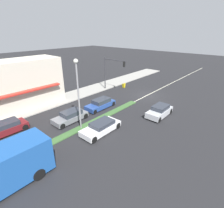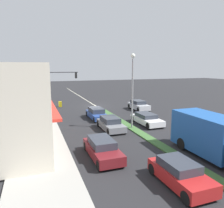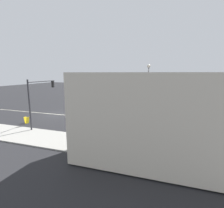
{
  "view_description": "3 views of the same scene",
  "coord_description": "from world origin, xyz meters",
  "px_view_note": "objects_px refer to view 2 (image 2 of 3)",
  "views": [
    {
      "loc": [
        -13.49,
        24.23,
        9.94
      ],
      "look_at": [
        -0.85,
        9.86,
        1.8
      ],
      "focal_mm": 28.0,
      "sensor_mm": 36.0,
      "label": 1
    },
    {
      "loc": [
        9.26,
        33.55,
        6.24
      ],
      "look_at": [
        -0.42,
        6.96,
        1.35
      ],
      "focal_mm": 35.0,
      "sensor_mm": 36.0,
      "label": 2
    },
    {
      "loc": [
        22.45,
        16.81,
        6.42
      ],
      "look_at": [
        -1.25,
        8.78,
        1.94
      ],
      "focal_mm": 28.0,
      "sensor_mm": 36.0,
      "label": 3
    }
  ],
  "objects_px": {
    "pedestrian": "(25,121)",
    "suv_grey": "(111,124)",
    "van_white": "(147,119)",
    "sedan_silver": "(139,105)",
    "delivery_truck": "(216,138)",
    "street_lamp": "(133,81)",
    "hatchback_red": "(180,174)",
    "sedan_maroon": "(102,149)",
    "warning_aframe_sign": "(60,104)",
    "coupe_blue": "(97,114)",
    "traffic_signal_main": "(56,83)"
  },
  "relations": [
    {
      "from": "pedestrian",
      "to": "warning_aframe_sign",
      "type": "height_order",
      "value": "pedestrian"
    },
    {
      "from": "warning_aframe_sign",
      "to": "sedan_maroon",
      "type": "distance_m",
      "value": 20.45
    },
    {
      "from": "traffic_signal_main",
      "to": "hatchback_red",
      "type": "relative_size",
      "value": 1.44
    },
    {
      "from": "pedestrian",
      "to": "warning_aframe_sign",
      "type": "relative_size",
      "value": 1.98
    },
    {
      "from": "pedestrian",
      "to": "suv_grey",
      "type": "relative_size",
      "value": 0.4
    },
    {
      "from": "traffic_signal_main",
      "to": "sedan_maroon",
      "type": "bearing_deg",
      "value": 93.64
    },
    {
      "from": "van_white",
      "to": "sedan_silver",
      "type": "bearing_deg",
      "value": -110.49
    },
    {
      "from": "delivery_truck",
      "to": "suv_grey",
      "type": "bearing_deg",
      "value": -63.82
    },
    {
      "from": "street_lamp",
      "to": "traffic_signal_main",
      "type": "bearing_deg",
      "value": -62.63
    },
    {
      "from": "sedan_maroon",
      "to": "van_white",
      "type": "distance_m",
      "value": 9.88
    },
    {
      "from": "pedestrian",
      "to": "suv_grey",
      "type": "height_order",
      "value": "pedestrian"
    },
    {
      "from": "warning_aframe_sign",
      "to": "suv_grey",
      "type": "xyz_separation_m",
      "value": [
        -3.21,
        14.32,
        0.19
      ]
    },
    {
      "from": "pedestrian",
      "to": "hatchback_red",
      "type": "height_order",
      "value": "pedestrian"
    },
    {
      "from": "van_white",
      "to": "sedan_maroon",
      "type": "bearing_deg",
      "value": 43.21
    },
    {
      "from": "sedan_silver",
      "to": "suv_grey",
      "type": "bearing_deg",
      "value": 48.46
    },
    {
      "from": "delivery_truck",
      "to": "suv_grey",
      "type": "relative_size",
      "value": 1.82
    },
    {
      "from": "suv_grey",
      "to": "sedan_silver",
      "type": "bearing_deg",
      "value": -131.54
    },
    {
      "from": "delivery_truck",
      "to": "van_white",
      "type": "relative_size",
      "value": 1.68
    },
    {
      "from": "traffic_signal_main",
      "to": "sedan_silver",
      "type": "distance_m",
      "value": 12.08
    },
    {
      "from": "coupe_blue",
      "to": "sedan_maroon",
      "type": "distance_m",
      "value": 11.48
    },
    {
      "from": "delivery_truck",
      "to": "hatchback_red",
      "type": "bearing_deg",
      "value": 24.18
    },
    {
      "from": "street_lamp",
      "to": "sedan_silver",
      "type": "height_order",
      "value": "street_lamp"
    },
    {
      "from": "coupe_blue",
      "to": "sedan_maroon",
      "type": "bearing_deg",
      "value": 75.88
    },
    {
      "from": "traffic_signal_main",
      "to": "sedan_silver",
      "type": "bearing_deg",
      "value": 162.84
    },
    {
      "from": "warning_aframe_sign",
      "to": "delivery_truck",
      "type": "distance_m",
      "value": 24.5
    },
    {
      "from": "suv_grey",
      "to": "pedestrian",
      "type": "bearing_deg",
      "value": -16.36
    },
    {
      "from": "delivery_truck",
      "to": "sedan_maroon",
      "type": "xyz_separation_m",
      "value": [
        7.2,
        -2.82,
        -0.83
      ]
    },
    {
      "from": "warning_aframe_sign",
      "to": "sedan_maroon",
      "type": "relative_size",
      "value": 0.19
    },
    {
      "from": "van_white",
      "to": "delivery_truck",
      "type": "bearing_deg",
      "value": 90.0
    },
    {
      "from": "suv_grey",
      "to": "van_white",
      "type": "height_order",
      "value": "suv_grey"
    },
    {
      "from": "warning_aframe_sign",
      "to": "hatchback_red",
      "type": "distance_m",
      "value": 25.45
    },
    {
      "from": "street_lamp",
      "to": "hatchback_red",
      "type": "height_order",
      "value": "street_lamp"
    },
    {
      "from": "traffic_signal_main",
      "to": "street_lamp",
      "type": "distance_m",
      "value": 13.35
    },
    {
      "from": "suv_grey",
      "to": "van_white",
      "type": "relative_size",
      "value": 0.93
    },
    {
      "from": "traffic_signal_main",
      "to": "coupe_blue",
      "type": "relative_size",
      "value": 1.27
    },
    {
      "from": "pedestrian",
      "to": "warning_aframe_sign",
      "type": "distance_m",
      "value": 12.9
    },
    {
      "from": "sedan_maroon",
      "to": "delivery_truck",
      "type": "bearing_deg",
      "value": 158.62
    },
    {
      "from": "sedan_maroon",
      "to": "van_white",
      "type": "height_order",
      "value": "sedan_maroon"
    },
    {
      "from": "traffic_signal_main",
      "to": "sedan_silver",
      "type": "xyz_separation_m",
      "value": [
        -11.12,
        3.43,
        -3.24
      ]
    },
    {
      "from": "sedan_maroon",
      "to": "suv_grey",
      "type": "relative_size",
      "value": 1.05
    },
    {
      "from": "delivery_truck",
      "to": "sedan_silver",
      "type": "xyz_separation_m",
      "value": [
        -2.8,
        -17.08,
        -0.8
      ]
    },
    {
      "from": "hatchback_red",
      "to": "sedan_silver",
      "type": "height_order",
      "value": "sedan_silver"
    },
    {
      "from": "street_lamp",
      "to": "delivery_truck",
      "type": "distance_m",
      "value": 9.54
    },
    {
      "from": "sedan_maroon",
      "to": "sedan_silver",
      "type": "height_order",
      "value": "sedan_silver"
    },
    {
      "from": "suv_grey",
      "to": "van_white",
      "type": "bearing_deg",
      "value": -171.81
    },
    {
      "from": "sedan_silver",
      "to": "delivery_truck",
      "type": "bearing_deg",
      "value": 80.69
    },
    {
      "from": "hatchback_red",
      "to": "sedan_maroon",
      "type": "relative_size",
      "value": 0.89
    },
    {
      "from": "delivery_truck",
      "to": "sedan_silver",
      "type": "height_order",
      "value": "delivery_truck"
    },
    {
      "from": "street_lamp",
      "to": "coupe_blue",
      "type": "relative_size",
      "value": 1.68
    },
    {
      "from": "coupe_blue",
      "to": "van_white",
      "type": "height_order",
      "value": "coupe_blue"
    }
  ]
}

